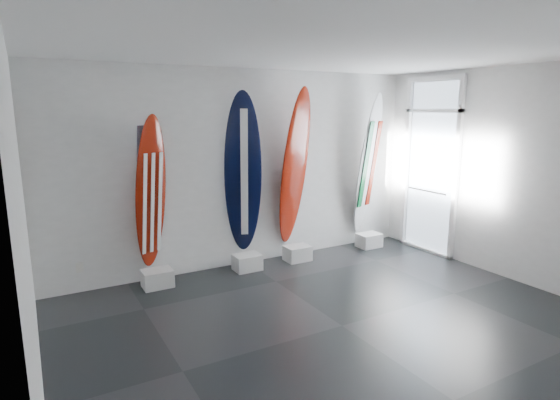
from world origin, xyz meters
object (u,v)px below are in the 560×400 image
surfboard_navy (243,174)px  surfboard_swiss (295,168)px  surfboard_usa (151,193)px  surfboard_italy (368,165)px

surfboard_navy → surfboard_swiss: (0.90, 0.00, 0.04)m
surfboard_usa → surfboard_navy: bearing=-21.5°
surfboard_swiss → surfboard_italy: (1.49, 0.00, -0.03)m
surfboard_swiss → surfboard_usa: bearing=162.2°
surfboard_navy → surfboard_italy: 2.39m
surfboard_usa → surfboard_navy: surfboard_navy is taller
surfboard_usa → surfboard_italy: bearing=-21.5°
surfboard_usa → surfboard_swiss: bearing=-21.5°
surfboard_usa → surfboard_swiss: (2.26, 0.00, 0.20)m
surfboard_italy → surfboard_swiss: bearing=160.8°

